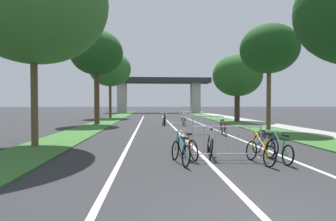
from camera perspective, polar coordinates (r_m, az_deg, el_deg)
The scene contains 25 objects.
grass_verge_left at distance 27.78m, azimuth -12.61°, elevation -2.12°, with size 2.33×58.13×0.05m, color #386B2D.
grass_verge_right at distance 28.52m, azimuth 11.81°, elevation -2.03°, with size 2.33×58.13×0.05m, color #386B2D.
sidewalk_path_right at distance 29.14m, azimuth 15.74°, elevation -1.95°, with size 1.82×58.13×0.08m, color #9E9B93.
lane_stripe_center at distance 20.59m, azimuth 0.98°, elevation -3.39°, with size 0.14×33.63×0.01m, color silver.
lane_stripe_right_lane at distance 20.97m, azimuth 8.19°, elevation -3.31°, with size 0.14×33.63×0.01m, color silver.
lane_stripe_left_lane at distance 20.53m, azimuth -6.38°, elevation -3.41°, with size 0.14×33.63×0.01m, color silver.
overpass_bridge at distance 51.80m, azimuth -1.94°, elevation 5.04°, with size 19.77×4.03×6.72m.
tree_left_pine_near at distance 12.69m, azimuth -26.94°, elevation 20.25°, with size 5.92×5.92×8.38m.
tree_left_maple_mid at distance 23.59m, azimuth -15.07°, elevation 11.81°, with size 4.40×4.40×7.92m.
tree_left_oak_near at distance 33.38m, azimuth -12.31°, elevation 8.72°, with size 5.02×5.02×8.13m.
tree_right_cypress_far at distance 18.40m, azimuth 20.86°, elevation 12.19°, with size 3.64×3.64×6.77m.
tree_right_pine_far at distance 26.58m, azimuth 14.63°, elevation 7.23°, with size 4.71×4.71×6.46m.
crowd_barrier_nearest at distance 8.53m, azimuth 12.45°, elevation -6.84°, with size 2.23×0.55×1.05m.
crowd_barrier_second at distance 15.27m, azimuth 7.85°, elevation -3.16°, with size 2.23×0.56×1.05m.
crowd_barrier_third at distance 21.87m, azimuth 2.53°, elevation -1.76°, with size 2.22×0.51×1.05m.
bicycle_green_0 at distance 8.69m, azimuth 22.67°, elevation -7.92°, with size 0.54×1.61×0.93m.
bicycle_yellow_1 at distance 8.28m, azimuth 19.17°, elevation -8.29°, with size 0.51×1.56×0.95m.
bicycle_white_2 at distance 8.96m, azimuth 9.00°, elevation -7.38°, with size 0.43×1.76×0.94m.
bicycle_silver_3 at distance 21.37m, azimuth 3.39°, elevation -2.22°, with size 0.47×1.69×1.02m.
bicycle_red_4 at distance 15.17m, azimuth 11.76°, elevation -3.84°, with size 0.51×1.71×0.98m.
bicycle_purple_5 at distance 22.23m, azimuth -0.79°, elevation -2.07°, with size 0.52×1.75×1.02m.
bicycle_teal_6 at distance 7.84m, azimuth 2.70°, elevation -8.80°, with size 0.51×1.56×0.94m.
bicycle_black_7 at distance 21.22m, azimuth -0.80°, elevation -2.28°, with size 0.61×1.66×0.96m.
bicycle_orange_8 at distance 8.64m, azimuth 4.15°, elevation -7.75°, with size 0.67×1.64×0.88m.
bicycle_blue_9 at distance 9.42m, azimuth 19.96°, elevation -7.04°, with size 0.49×1.64×0.90m.
Camera 1 is at (-1.73, -3.63, 1.74)m, focal length 28.44 mm.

